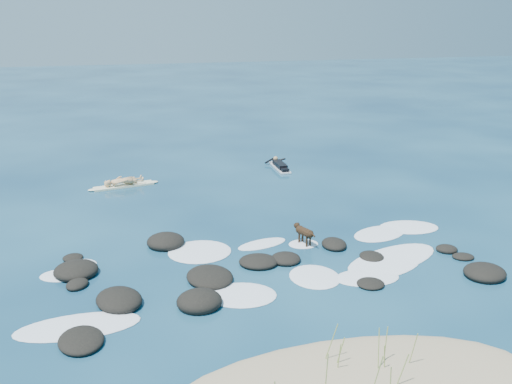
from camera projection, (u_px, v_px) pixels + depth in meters
name	position (u px, v px, depth m)	size (l,w,h in m)	color
ground	(257.00, 252.00, 20.00)	(160.00, 160.00, 0.00)	#0A2642
dune_grass	(361.00, 366.00, 12.44)	(3.76, 1.89, 1.25)	#8EA44F
reef_rocks	(219.00, 274.00, 18.00)	(14.21, 7.40, 0.59)	black
breaking_foam	(294.00, 264.00, 18.96)	(15.27, 5.96, 0.12)	white
standing_surfer_rig	(123.00, 171.00, 27.25)	(3.41, 1.12, 1.95)	#FDF7CA
paddling_surfer_rig	(280.00, 166.00, 30.69)	(1.21, 2.70, 0.47)	silver
dog	(304.00, 232.00, 20.44)	(0.57, 1.17, 0.77)	black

